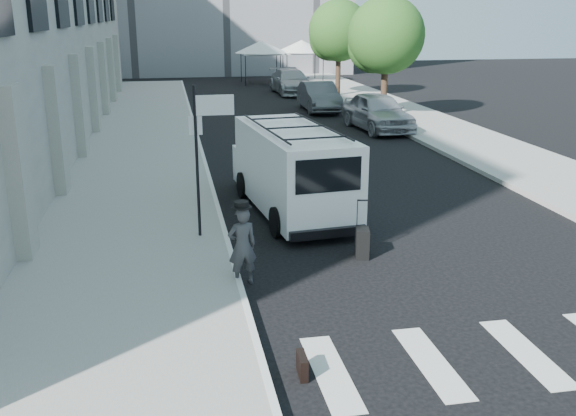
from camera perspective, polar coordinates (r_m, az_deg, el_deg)
name	(u,v)px	position (r m, az deg, el deg)	size (l,w,h in m)	color
ground	(342,287)	(12.75, 4.85, -7.03)	(120.00, 120.00, 0.00)	black
sidewalk_left	(144,140)	(27.70, -12.70, 5.93)	(4.50, 48.00, 0.15)	gray
sidewalk_right	(409,116)	(33.89, 10.69, 8.00)	(4.00, 56.00, 0.15)	gray
sign_pole	(206,130)	(14.65, -7.29, 6.92)	(1.03, 0.07, 3.50)	black
tree_near	(383,38)	(33.16, 8.46, 14.69)	(3.80, 3.83, 6.03)	black
tree_far	(337,33)	(41.77, 4.36, 15.25)	(3.80, 3.83, 6.03)	black
tent_left	(261,47)	(49.80, -2.38, 14.09)	(4.00, 4.00, 3.20)	black
tent_right	(302,47)	(50.85, 1.21, 14.16)	(4.00, 4.00, 3.20)	black
businessman	(242,246)	(12.60, -4.09, -3.41)	(0.58, 0.38, 1.59)	#3D3D40
briefcase	(302,365)	(9.77, 1.27, -13.82)	(0.12, 0.44, 0.34)	black
suitcase	(362,243)	(14.19, 6.62, -3.08)	(0.37, 0.50, 1.26)	black
cargo_van	(291,169)	(17.22, 0.28, 3.52)	(2.60, 6.16, 2.26)	white
parked_car_a	(378,111)	(29.93, 7.97, 8.50)	(2.03, 5.04, 1.72)	#9FA1A7
parked_car_b	(319,97)	(35.68, 2.77, 9.86)	(1.67, 4.78, 1.57)	#505257
parked_car_c	(291,82)	(43.49, 0.29, 11.16)	(2.23, 5.49, 1.59)	#999CA1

